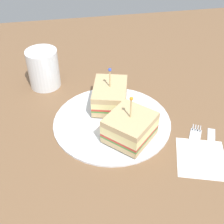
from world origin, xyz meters
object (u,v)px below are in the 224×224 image
sandwich_half_front (110,95)px  drink_glass (44,70)px  plate (112,121)px  napkin (201,158)px  fork (194,141)px  knife (211,147)px  sandwich_half_back (130,127)px

sandwich_half_front → drink_glass: sandwich_half_front is taller
sandwich_half_front → plate: bearing=174.5°
plate → drink_glass: (16.98, 13.62, 3.77)cm
napkin → drink_glass: bearing=43.3°
sandwich_half_front → fork: (-13.88, -14.43, -3.10)cm
plate → sandwich_half_front: sandwich_half_front is taller
knife → plate: bearing=58.8°
fork → sandwich_half_back: bearing=77.8°
drink_glass → fork: bearing=-131.8°
sandwich_half_front → knife: bearing=-133.1°
drink_glass → knife: drink_glass is taller
napkin → fork: fork is taller
sandwich_half_front → knife: (-15.96, -17.08, -3.10)cm
sandwich_half_back → plate: bearing=22.6°
sandwich_half_front → napkin: bearing=-142.5°
sandwich_half_back → drink_glass: size_ratio=1.25×
plate → sandwich_half_front: 6.05cm
sandwich_half_front → drink_glass: (11.66, 14.13, 0.94)cm
fork → knife: same height
sandwich_half_back → fork: size_ratio=0.95×
drink_glass → napkin: size_ratio=0.94×
napkin → sandwich_half_back: bearing=59.6°
plate → sandwich_half_front: size_ratio=2.18×
plate → sandwich_half_front: bearing=-5.5°
sandwich_half_front → sandwich_half_back: (-11.17, -1.93, 0.22)cm
drink_glass → napkin: drink_glass is taller
knife → fork: bearing=51.9°
sandwich_half_front → knife: size_ratio=0.97×
sandwich_half_front → napkin: sandwich_half_front is taller
sandwich_half_back → knife: sandwich_half_back is taller
plate → drink_glass: 22.09cm
sandwich_half_back → drink_glass: sandwich_half_back is taller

